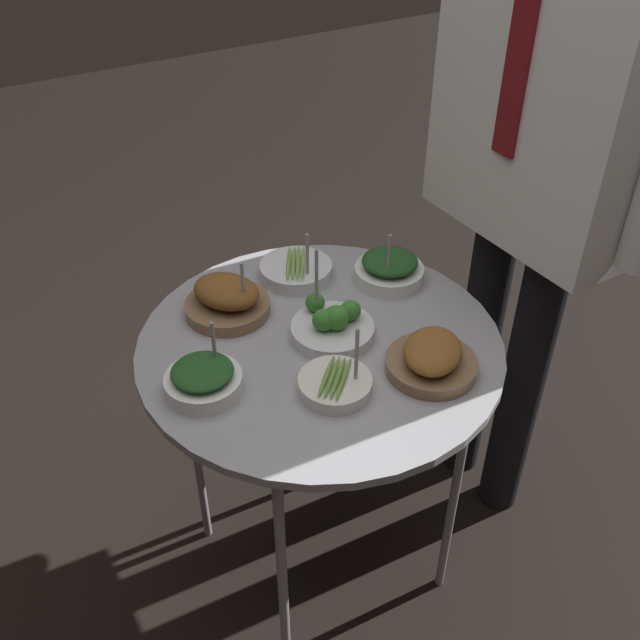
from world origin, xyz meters
name	(u,v)px	position (x,y,z in m)	size (l,w,h in m)	color
ground_plane	(320,557)	(0.00, 0.00, 0.00)	(8.00, 8.00, 0.00)	black
serving_cart	(320,359)	(0.00, 0.00, 0.66)	(0.71, 0.71, 0.71)	#939399
bowl_roast_back_left	(432,359)	(0.18, 0.13, 0.74)	(0.17, 0.17, 0.07)	brown
bowl_broccoli_mid_right	(331,324)	(-0.01, 0.03, 0.73)	(0.16, 0.16, 0.17)	silver
bowl_spinach_front_right	(389,269)	(-0.10, 0.24, 0.74)	(0.15, 0.15, 0.14)	white
bowl_spinach_center	(203,379)	(0.01, -0.25, 0.73)	(0.14, 0.14, 0.13)	white
bowl_asparagus_front_center	(335,384)	(0.13, -0.05, 0.72)	(0.13, 0.13, 0.14)	silver
bowl_roast_mid_left	(227,299)	(-0.18, -0.11, 0.74)	(0.18, 0.17, 0.14)	brown
bowl_asparagus_far_rim	(296,270)	(-0.22, 0.07, 0.73)	(0.16, 0.16, 0.13)	silver
waiter_figure	(548,126)	(0.01, 0.52, 1.04)	(0.60, 0.23, 1.64)	black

